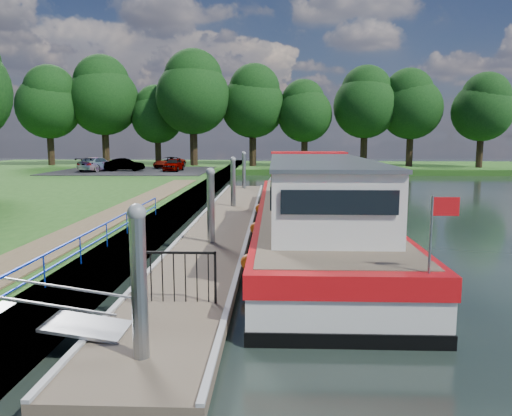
{
  "coord_description": "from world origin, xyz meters",
  "views": [
    {
      "loc": [
        2.18,
        -8.17,
        3.99
      ],
      "look_at": [
        1.48,
        9.81,
        1.4
      ],
      "focal_mm": 35.0,
      "sensor_mm": 36.0,
      "label": 1
    }
  ],
  "objects_px": {
    "car_a": "(174,164)",
    "barge": "(311,211)",
    "car_d": "(169,163)",
    "pontoon": "(225,225)",
    "car_c": "(97,164)",
    "car_b": "(125,165)"
  },
  "relations": [
    {
      "from": "car_a",
      "to": "barge",
      "type": "bearing_deg",
      "value": -65.0
    },
    {
      "from": "barge",
      "to": "car_d",
      "type": "bearing_deg",
      "value": 111.65
    },
    {
      "from": "pontoon",
      "to": "barge",
      "type": "height_order",
      "value": "barge"
    },
    {
      "from": "car_a",
      "to": "car_c",
      "type": "xyz_separation_m",
      "value": [
        -6.96,
        -0.44,
        0.05
      ]
    },
    {
      "from": "barge",
      "to": "pontoon",
      "type": "bearing_deg",
      "value": 153.96
    },
    {
      "from": "barge",
      "to": "car_c",
      "type": "distance_m",
      "value": 31.17
    },
    {
      "from": "pontoon",
      "to": "car_c",
      "type": "bearing_deg",
      "value": 120.56
    },
    {
      "from": "pontoon",
      "to": "car_d",
      "type": "xyz_separation_m",
      "value": [
        -8.46,
        28.6,
        1.2
      ]
    },
    {
      "from": "barge",
      "to": "car_a",
      "type": "relative_size",
      "value": 6.08
    },
    {
      "from": "barge",
      "to": "car_b",
      "type": "relative_size",
      "value": 6.06
    },
    {
      "from": "pontoon",
      "to": "barge",
      "type": "distance_m",
      "value": 4.1
    },
    {
      "from": "car_d",
      "to": "barge",
      "type": "bearing_deg",
      "value": -47.88
    },
    {
      "from": "barge",
      "to": "car_d",
      "type": "relative_size",
      "value": 5.37
    },
    {
      "from": "car_c",
      "to": "car_d",
      "type": "relative_size",
      "value": 1.13
    },
    {
      "from": "car_a",
      "to": "car_c",
      "type": "bearing_deg",
      "value": -173.77
    },
    {
      "from": "barge",
      "to": "car_b",
      "type": "bearing_deg",
      "value": 120.46
    },
    {
      "from": "barge",
      "to": "car_a",
      "type": "xyz_separation_m",
      "value": [
        -10.75,
        26.09,
        0.34
      ]
    },
    {
      "from": "car_b",
      "to": "car_c",
      "type": "height_order",
      "value": "car_c"
    },
    {
      "from": "car_a",
      "to": "car_d",
      "type": "bearing_deg",
      "value": 109.61
    },
    {
      "from": "car_d",
      "to": "pontoon",
      "type": "bearing_deg",
      "value": -53.06
    },
    {
      "from": "car_b",
      "to": "car_a",
      "type": "bearing_deg",
      "value": -90.52
    },
    {
      "from": "pontoon",
      "to": "car_b",
      "type": "relative_size",
      "value": 8.6
    }
  ]
}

